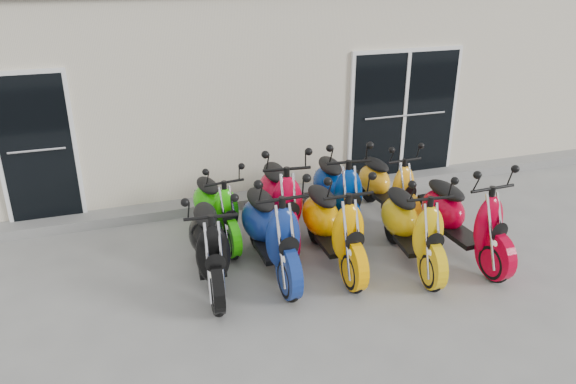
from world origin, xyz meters
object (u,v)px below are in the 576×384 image
object	(u,v)px
scooter_front_blue	(271,219)
scooter_back_yellow	(388,177)
scooter_front_orange_a	(333,214)
scooter_back_red	(280,188)
scooter_back_blue	(338,181)
scooter_back_green	(216,199)
scooter_front_red	(465,207)
scooter_front_orange_b	(413,216)
scooter_front_black	(209,234)

from	to	relation	value
scooter_front_blue	scooter_back_yellow	world-z (taller)	scooter_front_blue
scooter_front_orange_a	scooter_back_red	distance (m)	1.07
scooter_back_red	scooter_back_blue	bearing A→B (deg)	7.01
scooter_front_blue	scooter_back_green	size ratio (longest dim) A/B	1.17
scooter_back_yellow	scooter_front_red	bearing A→B (deg)	-81.12
scooter_front_orange_b	scooter_front_red	size ratio (longest dim) A/B	0.96
scooter_back_yellow	scooter_front_orange_a	bearing A→B (deg)	-144.30
scooter_back_blue	scooter_back_yellow	size ratio (longest dim) A/B	1.14
scooter_back_blue	scooter_back_yellow	bearing A→B (deg)	14.22
scooter_back_red	scooter_front_black	bearing A→B (deg)	-134.29
scooter_front_black	scooter_back_green	bearing A→B (deg)	79.39
scooter_front_blue	scooter_back_yellow	distance (m)	2.40
scooter_front_blue	scooter_back_red	size ratio (longest dim) A/B	1.01
scooter_front_black	scooter_back_yellow	distance (m)	3.15
scooter_front_orange_a	scooter_front_orange_b	distance (m)	1.01
scooter_back_yellow	scooter_front_black	bearing A→B (deg)	-163.26
scooter_back_red	scooter_back_yellow	bearing A→B (deg)	10.75
scooter_front_black	scooter_front_blue	distance (m)	0.79
scooter_front_black	scooter_front_orange_b	bearing A→B (deg)	-2.27
scooter_front_red	scooter_back_red	world-z (taller)	scooter_back_red
scooter_front_orange_a	scooter_back_green	distance (m)	1.71
scooter_front_blue	scooter_back_yellow	bearing A→B (deg)	24.89
scooter_front_orange_b	scooter_back_red	distance (m)	1.87
scooter_back_yellow	scooter_front_blue	bearing A→B (deg)	-158.20
scooter_back_red	scooter_front_blue	bearing A→B (deg)	-107.97
scooter_front_black	scooter_back_red	size ratio (longest dim) A/B	0.94
scooter_back_green	scooter_front_orange_b	bearing A→B (deg)	-39.56
scooter_front_orange_b	scooter_back_red	size ratio (longest dim) A/B	0.94
scooter_front_red	scooter_front_orange_b	bearing A→B (deg)	174.47
scooter_back_green	scooter_back_red	world-z (taller)	scooter_back_red
scooter_front_black	scooter_front_orange_b	xyz separation A→B (m)	(2.54, -0.32, -0.00)
scooter_back_green	scooter_back_red	xyz separation A→B (m)	(0.88, -0.14, 0.10)
scooter_front_orange_b	scooter_back_green	xyz separation A→B (m)	(-2.23, 1.43, -0.06)
scooter_front_blue	scooter_back_blue	bearing A→B (deg)	34.69
scooter_back_green	scooter_back_blue	distance (m)	1.77
scooter_back_blue	scooter_front_red	bearing A→B (deg)	-41.75
scooter_front_blue	scooter_back_red	xyz separation A→B (m)	(0.41, 0.91, -0.01)
scooter_front_blue	scooter_back_yellow	xyz separation A→B (m)	(2.16, 1.04, -0.10)
scooter_front_black	scooter_front_orange_a	size ratio (longest dim) A/B	0.96
scooter_back_green	scooter_back_yellow	world-z (taller)	scooter_back_yellow
scooter_front_orange_a	scooter_back_red	xyz separation A→B (m)	(-0.39, 1.00, 0.01)
scooter_front_blue	scooter_back_red	world-z (taller)	scooter_front_blue
scooter_front_black	scooter_back_yellow	xyz separation A→B (m)	(2.95, 1.11, -0.05)
scooter_back_green	scooter_front_blue	bearing A→B (deg)	-72.61
scooter_front_blue	scooter_front_black	bearing A→B (deg)	-175.85
scooter_back_red	scooter_back_blue	xyz separation A→B (m)	(0.87, 0.01, -0.01)
scooter_front_orange_b	scooter_back_yellow	bearing A→B (deg)	80.90
scooter_front_black	scooter_front_orange_b	size ratio (longest dim) A/B	1.00
scooter_front_blue	scooter_back_blue	size ratio (longest dim) A/B	1.02
scooter_back_green	scooter_front_orange_a	bearing A→B (deg)	-48.68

